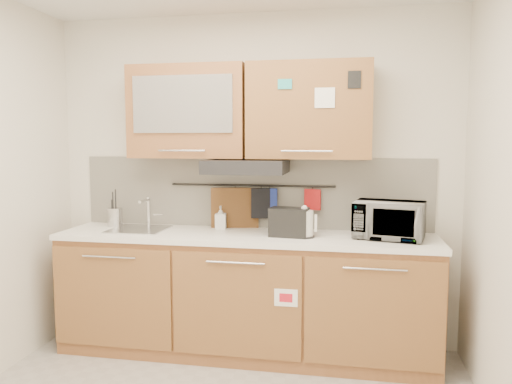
% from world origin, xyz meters
% --- Properties ---
extents(wall_back, '(3.20, 0.00, 3.20)m').
position_xyz_m(wall_back, '(0.00, 1.50, 1.30)').
color(wall_back, silver).
rests_on(wall_back, ground).
extents(base_cabinet, '(2.80, 0.64, 0.88)m').
position_xyz_m(base_cabinet, '(0.00, 1.19, 0.41)').
color(base_cabinet, '#A26539').
rests_on(base_cabinet, floor).
extents(countertop, '(2.82, 0.62, 0.04)m').
position_xyz_m(countertop, '(0.00, 1.19, 0.90)').
color(countertop, white).
rests_on(countertop, base_cabinet).
extents(backsplash, '(2.80, 0.02, 0.56)m').
position_xyz_m(backsplash, '(0.00, 1.49, 1.20)').
color(backsplash, silver).
rests_on(backsplash, countertop).
extents(upper_cabinets, '(1.82, 0.37, 0.70)m').
position_xyz_m(upper_cabinets, '(-0.00, 1.32, 1.83)').
color(upper_cabinets, '#A26539').
rests_on(upper_cabinets, wall_back).
extents(range_hood, '(0.60, 0.46, 0.10)m').
position_xyz_m(range_hood, '(0.00, 1.25, 1.42)').
color(range_hood, black).
rests_on(range_hood, upper_cabinets).
extents(sink, '(0.42, 0.40, 0.26)m').
position_xyz_m(sink, '(-0.85, 1.21, 0.92)').
color(sink, silver).
rests_on(sink, countertop).
extents(utensil_rail, '(1.30, 0.02, 0.02)m').
position_xyz_m(utensil_rail, '(0.00, 1.45, 1.26)').
color(utensil_rail, black).
rests_on(utensil_rail, backsplash).
extents(utensil_crock, '(0.14, 0.14, 0.30)m').
position_xyz_m(utensil_crock, '(-1.10, 1.32, 1.00)').
color(utensil_crock, '#B1B1B6').
rests_on(utensil_crock, countertop).
extents(kettle, '(0.17, 0.15, 0.23)m').
position_xyz_m(kettle, '(0.45, 1.14, 1.01)').
color(kettle, silver).
rests_on(kettle, countertop).
extents(toaster, '(0.29, 0.19, 0.21)m').
position_xyz_m(toaster, '(0.34, 1.16, 1.03)').
color(toaster, black).
rests_on(toaster, countertop).
extents(microwave, '(0.53, 0.42, 0.26)m').
position_xyz_m(microwave, '(1.04, 1.21, 1.05)').
color(microwave, '#999999').
rests_on(microwave, countertop).
extents(soap_bottle, '(0.10, 0.10, 0.18)m').
position_xyz_m(soap_bottle, '(-0.23, 1.35, 1.01)').
color(soap_bottle, '#999999').
rests_on(soap_bottle, countertop).
extents(cutting_board, '(0.38, 0.10, 0.47)m').
position_xyz_m(cutting_board, '(-0.13, 1.44, 1.01)').
color(cutting_board, brown).
rests_on(cutting_board, utensil_rail).
extents(oven_mitt, '(0.12, 0.04, 0.20)m').
position_xyz_m(oven_mitt, '(0.15, 1.44, 1.14)').
color(oven_mitt, navy).
rests_on(oven_mitt, utensil_rail).
extents(dark_pouch, '(0.15, 0.05, 0.24)m').
position_xyz_m(dark_pouch, '(0.08, 1.44, 1.12)').
color(dark_pouch, black).
rests_on(dark_pouch, utensil_rail).
extents(pot_holder, '(0.13, 0.06, 0.16)m').
position_xyz_m(pot_holder, '(0.48, 1.44, 1.16)').
color(pot_holder, '#B01719').
rests_on(pot_holder, utensil_rail).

